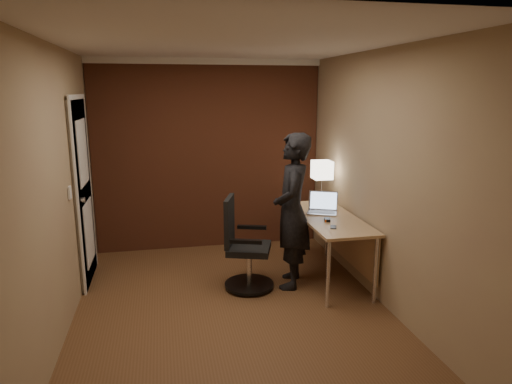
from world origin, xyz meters
TOP-DOWN VIEW (x-y plane):
  - room at (-0.27, 1.54)m, footprint 4.00×4.00m
  - desk at (1.25, 0.57)m, footprint 0.60×1.50m
  - desk_lamp at (1.29, 1.14)m, footprint 0.22×0.22m
  - laptop at (1.18, 0.75)m, footprint 0.41×0.37m
  - mouse at (1.10, 0.39)m, footprint 0.08×0.11m
  - phone at (1.08, 0.16)m, footprint 0.10×0.13m
  - office_chair at (0.20, 0.50)m, footprint 0.56×0.62m
  - person at (0.73, 0.48)m, footprint 0.57×0.71m

SIDE VIEW (x-z plane):
  - office_chair at x=0.20m, z-range -0.06..0.93m
  - desk at x=1.25m, z-range 0.24..0.97m
  - phone at x=1.08m, z-range 0.73..0.74m
  - mouse at x=1.10m, z-range 0.73..0.76m
  - laptop at x=1.18m, z-range 0.68..0.91m
  - person at x=0.73m, z-range 0.00..1.68m
  - desk_lamp at x=1.29m, z-range 0.88..1.41m
  - room at x=-0.27m, z-range -0.63..3.37m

